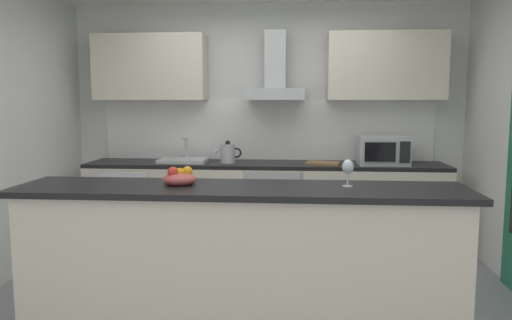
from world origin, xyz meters
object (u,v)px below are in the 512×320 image
Objects in this scene: range_hood at (275,78)px; sink at (184,160)px; oven at (274,204)px; refrigerator at (130,205)px; kettle at (228,153)px; microwave at (383,150)px; fruit_bowl at (180,178)px; wine_glass at (348,168)px; chopping_board at (323,163)px.

sink is at bearing -173.02° from range_hood.
sink reaches higher than oven.
kettle is at bearing -1.64° from refrigerator.
microwave is 2.27× the size of fruit_bowl.
fruit_bowl is (-1.10, -0.00, -0.08)m from wine_glass.
refrigerator is at bearing -179.90° from oven.
refrigerator is at bearing 179.46° from microwave.
range_hood reaches higher than refrigerator.
fruit_bowl is at bearing -118.76° from chopping_board.
sink is 2.81× the size of wine_glass.
microwave reaches higher than fruit_bowl.
chopping_board is (-0.61, 0.00, -0.14)m from microwave.
oven is at bearing -0.65° from sink.
kettle reaches higher than fruit_bowl.
microwave is 1.73× the size of kettle.
sink is (-0.97, 0.01, 0.47)m from oven.
sink is at bearing 102.23° from fruit_bowl.
sink is at bearing 1.31° from refrigerator.
range_hood reaches higher than microwave.
fruit_bowl is 0.65× the size of chopping_board.
refrigerator is 3.86× the size of fruit_bowl.
oven is 1.57m from refrigerator.
fruit_bowl is at bearing -91.72° from kettle.
range_hood is at bearing 90.00° from oven.
kettle is (1.08, -0.03, 0.58)m from refrigerator.
microwave reaches higher than sink.
fruit_bowl is at bearing -130.91° from microwave.
microwave is at bearing 73.84° from wine_glass.
wine_glass reaches higher than fruit_bowl.
chopping_board is at bearing -0.58° from refrigerator.
fruit_bowl is at bearing -179.75° from wine_glass.
chopping_board is (0.51, -0.02, 0.45)m from oven.
sink is (0.60, 0.01, 0.50)m from refrigerator.
wine_glass reaches higher than kettle.
kettle reaches higher than oven.
refrigerator is 1.23m from kettle.
kettle is 2.17m from wine_glass.
wine_glass is (0.56, -1.94, 0.66)m from oven.
range_hood is at bearing 105.18° from wine_glass.
refrigerator is 2.96m from wine_glass.
wine_glass is 1.92m from chopping_board.
fruit_bowl is 2.19m from chopping_board.
sink reaches higher than fruit_bowl.
kettle reaches higher than refrigerator.
sink is at bearing 179.35° from oven.
range_hood is (1.57, 0.13, 1.36)m from refrigerator.
wine_glass is at bearing -61.16° from kettle.
kettle is 0.40× the size of range_hood.
wine_glass reaches higher than sink.
wine_glass is (1.53, -1.95, 0.19)m from sink.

